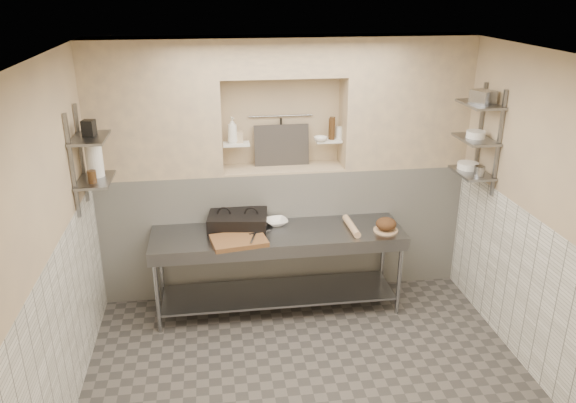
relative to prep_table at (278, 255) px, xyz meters
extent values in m
cube|color=#514C48|center=(0.13, -1.18, -0.69)|extent=(4.00, 3.90, 0.10)
cube|color=silver|center=(0.13, -1.18, 2.21)|extent=(4.00, 3.90, 0.10)
cube|color=tan|center=(-1.92, -1.18, 0.76)|extent=(0.10, 3.90, 2.80)
cube|color=tan|center=(2.18, -1.18, 0.76)|extent=(0.10, 3.90, 2.80)
cube|color=tan|center=(0.13, 0.82, 0.76)|extent=(4.00, 0.10, 2.80)
cube|color=white|center=(0.13, 0.57, 0.06)|extent=(4.00, 0.40, 1.40)
cube|color=tan|center=(0.13, 0.57, 0.77)|extent=(1.30, 0.40, 0.02)
cube|color=tan|center=(-1.20, 0.57, 1.46)|extent=(1.35, 0.40, 1.40)
cube|color=tan|center=(1.45, 0.57, 1.46)|extent=(1.35, 0.40, 1.40)
cube|color=tan|center=(0.13, 0.57, 1.96)|extent=(1.30, 0.40, 0.40)
cube|color=white|center=(-1.86, -1.18, 0.06)|extent=(0.02, 3.90, 1.40)
cube|color=white|center=(2.12, -1.18, 0.06)|extent=(0.02, 3.90, 1.40)
cube|color=white|center=(-0.37, 0.57, 1.06)|extent=(0.28, 0.16, 0.02)
cube|color=white|center=(0.63, 0.57, 1.06)|extent=(0.28, 0.16, 0.02)
cylinder|color=gray|center=(0.13, 0.74, 1.31)|extent=(0.70, 0.02, 0.02)
cylinder|color=black|center=(0.13, 0.72, 1.14)|extent=(0.02, 0.02, 0.30)
cube|color=#383330|center=(0.13, 0.67, 1.00)|extent=(0.60, 0.08, 0.45)
cube|color=slate|center=(-1.85, 0.07, 1.16)|extent=(0.03, 0.03, 0.95)
cube|color=slate|center=(-1.85, -0.33, 1.16)|extent=(0.03, 0.03, 0.95)
cube|color=slate|center=(-1.71, -0.13, 0.96)|extent=(0.30, 0.50, 0.02)
cube|color=slate|center=(-1.71, -0.13, 1.36)|extent=(0.30, 0.50, 0.03)
cube|color=slate|center=(2.10, 0.07, 1.21)|extent=(0.03, 0.03, 1.05)
cube|color=slate|center=(2.10, -0.33, 1.21)|extent=(0.03, 0.03, 1.05)
cube|color=slate|center=(1.97, -0.13, 0.86)|extent=(0.30, 0.50, 0.02)
cube|color=slate|center=(1.97, -0.13, 1.21)|extent=(0.30, 0.50, 0.02)
cube|color=slate|center=(1.97, -0.13, 1.56)|extent=(0.30, 0.50, 0.03)
cube|color=gray|center=(0.00, 0.02, 0.24)|extent=(2.60, 0.70, 0.04)
cube|color=gray|center=(0.00, 0.02, -0.46)|extent=(2.45, 0.60, 0.03)
cube|color=gray|center=(0.00, -0.31, 0.18)|extent=(2.60, 0.02, 0.12)
cylinder|color=gray|center=(-1.24, -0.27, -0.21)|extent=(0.04, 0.04, 0.86)
cylinder|color=gray|center=(-1.24, 0.31, -0.21)|extent=(0.04, 0.04, 0.86)
cylinder|color=gray|center=(1.24, -0.27, -0.21)|extent=(0.04, 0.04, 0.86)
cylinder|color=gray|center=(1.24, 0.31, -0.21)|extent=(0.04, 0.04, 0.86)
cube|color=black|center=(-0.40, 0.17, 0.31)|extent=(0.65, 0.51, 0.11)
cube|color=black|center=(-0.40, 0.17, 0.39)|extent=(0.65, 0.51, 0.05)
cube|color=brown|center=(-0.41, -0.19, 0.28)|extent=(0.58, 0.45, 0.05)
cube|color=gray|center=(-0.19, -0.07, 0.31)|extent=(0.24, 0.09, 0.01)
cylinder|color=gray|center=(-0.27, -0.21, 0.31)|extent=(0.09, 0.25, 0.02)
imported|color=white|center=(0.01, 0.21, 0.29)|extent=(0.28, 0.28, 0.06)
cylinder|color=tan|center=(0.77, -0.02, 0.29)|extent=(0.08, 0.47, 0.07)
cylinder|color=tan|center=(1.11, -0.11, 0.26)|extent=(0.25, 0.25, 0.01)
ellipsoid|color=#4C2D19|center=(1.11, -0.11, 0.34)|extent=(0.21, 0.21, 0.13)
imported|color=white|center=(-0.41, 0.57, 1.21)|extent=(0.14, 0.14, 0.28)
cube|color=tan|center=(-0.34, 0.59, 1.13)|extent=(0.08, 0.08, 0.12)
imported|color=white|center=(0.53, 0.52, 1.09)|extent=(0.18, 0.18, 0.05)
cylinder|color=#3D2612|center=(0.66, 0.59, 1.18)|extent=(0.06, 0.06, 0.22)
cylinder|color=#3D2612|center=(0.67, 0.57, 1.19)|extent=(0.06, 0.06, 0.25)
cylinder|color=white|center=(0.75, 0.61, 1.13)|extent=(0.07, 0.07, 0.13)
cylinder|color=white|center=(-1.71, -0.05, 1.12)|extent=(0.15, 0.15, 0.31)
cylinder|color=#3D2612|center=(-1.71, -0.24, 1.03)|extent=(0.08, 0.08, 0.12)
cube|color=black|center=(-1.71, -0.11, 1.44)|extent=(0.12, 0.12, 0.15)
cylinder|color=white|center=(1.97, -0.03, 0.90)|extent=(0.21, 0.21, 0.06)
cylinder|color=gray|center=(1.97, -0.28, 0.92)|extent=(0.11, 0.11, 0.11)
cylinder|color=white|center=(1.97, -0.12, 1.25)|extent=(0.19, 0.19, 0.07)
cube|color=gray|center=(1.97, -0.17, 1.64)|extent=(0.23, 0.25, 0.13)
camera|label=1|loc=(-0.63, -5.22, 2.66)|focal=35.00mm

